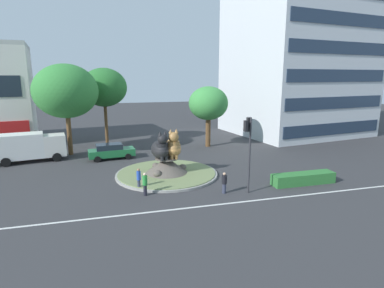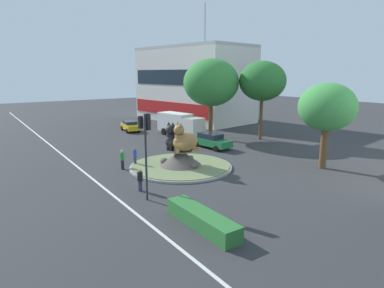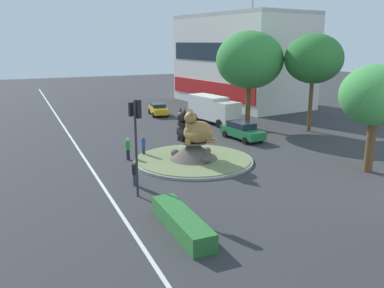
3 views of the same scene
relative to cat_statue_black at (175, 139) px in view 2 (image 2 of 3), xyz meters
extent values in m
plane|color=#333335|center=(0.56, 0.26, -2.52)|extent=(160.00, 160.00, 0.00)
cube|color=silver|center=(0.56, -7.25, -2.52)|extent=(112.00, 0.20, 0.01)
cylinder|color=gray|center=(0.56, 0.26, -2.43)|extent=(9.05, 9.05, 0.18)
cylinder|color=#707F51|center=(0.56, 0.26, -2.31)|extent=(8.69, 8.69, 0.07)
cone|color=#564F47|center=(0.56, 0.26, -1.60)|extent=(3.68, 3.68, 1.36)
cylinder|color=#564F47|center=(0.56, 0.26, -0.98)|extent=(2.02, 2.02, 0.12)
ellipsoid|color=#564F47|center=(2.10, 0.56, -2.00)|extent=(0.69, 0.69, 0.55)
ellipsoid|color=#564F47|center=(-0.19, 1.74, -2.01)|extent=(0.66, 0.68, 0.53)
ellipsoid|color=#564F47|center=(-0.45, -0.85, -1.98)|extent=(0.73, 0.70, 0.58)
ellipsoid|color=black|center=(-0.04, 0.11, -0.13)|extent=(1.93, 2.47, 1.58)
cylinder|color=black|center=(0.08, -0.31, 0.05)|extent=(1.27, 1.27, 0.99)
sphere|color=black|center=(0.12, -0.46, 0.91)|extent=(0.87, 0.87, 0.87)
torus|color=black|center=(0.06, 1.07, -0.76)|extent=(1.08, 1.08, 0.20)
cone|color=black|center=(0.35, -0.39, 1.42)|extent=(0.44, 0.44, 0.36)
cone|color=black|center=(-0.11, -0.53, 1.42)|extent=(0.44, 0.44, 0.36)
cylinder|color=black|center=(0.35, -0.60, -0.72)|extent=(0.28, 0.28, 0.40)
cylinder|color=black|center=(0.00, -0.70, -0.72)|extent=(0.28, 0.28, 0.40)
ellipsoid|color=#9E703D|center=(1.16, 0.37, -0.10)|extent=(1.61, 2.37, 1.65)
cylinder|color=#9E703D|center=(1.13, -0.08, 0.09)|extent=(1.15, 1.15, 1.03)
sphere|color=#9E703D|center=(1.11, -0.25, 0.99)|extent=(0.91, 0.91, 0.91)
torus|color=#9E703D|center=(1.60, 1.27, -0.76)|extent=(1.28, 1.28, 0.21)
cone|color=#9E703D|center=(1.36, -0.26, 1.52)|extent=(0.40, 0.40, 0.37)
cone|color=#9E703D|center=(0.86, -0.23, 1.52)|extent=(0.40, 0.40, 0.37)
cylinder|color=#9E703D|center=(1.29, -0.47, -0.71)|extent=(0.29, 0.29, 0.41)
cylinder|color=#9E703D|center=(0.91, -0.44, -0.71)|extent=(0.29, 0.29, 0.41)
cylinder|color=#2D2D33|center=(5.70, -5.69, 0.35)|extent=(0.14, 0.14, 5.73)
cube|color=black|center=(5.65, -5.47, 2.69)|extent=(0.36, 0.30, 1.05)
sphere|color=#360606|center=(5.64, -5.39, 3.00)|extent=(0.18, 0.18, 0.18)
sphere|color=orange|center=(5.64, -5.39, 2.69)|extent=(0.18, 0.18, 0.18)
sphere|color=black|center=(5.64, -5.39, 2.37)|extent=(0.18, 0.18, 0.18)
cube|color=black|center=(5.26, -5.78, 2.63)|extent=(0.25, 0.31, 0.80)
cube|color=silver|center=(-23.62, 18.55, 3.55)|extent=(21.43, 13.46, 12.14)
cube|color=#B21919|center=(-22.84, 13.22, -0.09)|extent=(19.10, 2.92, 2.18)
cube|color=#19232D|center=(-22.84, 13.24, 5.00)|extent=(18.30, 2.77, 2.43)
cube|color=#B2B2AD|center=(-23.62, 18.55, 9.87)|extent=(21.43, 13.46, 0.50)
cylinder|color=#4C4C51|center=(-18.13, 16.80, 13.09)|extent=(0.10, 0.10, 5.96)
cube|color=#2D7033|center=(10.92, -5.03, -2.07)|extent=(5.36, 1.20, 0.90)
cylinder|color=brown|center=(-8.48, 10.59, -0.36)|extent=(0.51, 0.51, 4.31)
ellipsoid|color=#337F38|center=(-8.48, 10.59, 4.55)|extent=(6.88, 6.88, 5.85)
cylinder|color=brown|center=(-4.45, 15.42, -0.02)|extent=(0.39, 0.39, 5.00)
ellipsoid|color=#286B2D|center=(-4.45, 15.42, 4.75)|extent=(5.69, 5.69, 4.84)
cylinder|color=brown|center=(7.79, 10.49, -0.78)|extent=(0.62, 0.62, 3.47)
ellipsoid|color=#3D8E42|center=(7.79, 10.49, 2.89)|extent=(4.84, 4.84, 4.11)
cylinder|color=#33384C|center=(-2.23, -2.85, -2.12)|extent=(0.24, 0.24, 0.80)
cylinder|color=#284CB2|center=(-2.23, -2.85, -1.38)|extent=(0.32, 0.32, 0.69)
sphere|color=#936B4C|center=(-2.23, -2.85, -0.92)|extent=(0.23, 0.23, 0.23)
cylinder|color=black|center=(-1.91, -4.19, -2.11)|extent=(0.27, 0.27, 0.82)
cylinder|color=#288C38|center=(-1.91, -4.19, -1.35)|extent=(0.35, 0.35, 0.71)
sphere|color=beige|center=(-1.91, -4.19, -0.88)|extent=(0.23, 0.23, 0.23)
cylinder|color=#33384C|center=(3.89, -5.31, -2.14)|extent=(0.29, 0.29, 0.76)
cylinder|color=black|center=(3.89, -5.31, -1.44)|extent=(0.39, 0.39, 0.66)
sphere|color=tan|center=(3.89, -5.31, -1.00)|extent=(0.22, 0.22, 0.22)
cube|color=#1E6B38|center=(-4.04, 7.33, -1.82)|extent=(4.92, 2.29, 0.75)
cube|color=#19232D|center=(-4.27, 7.30, -1.16)|extent=(2.81, 1.85, 0.57)
cylinder|color=black|center=(-2.58, 8.39, -2.20)|extent=(0.66, 0.29, 0.64)
cylinder|color=black|center=(-2.38, 6.61, -2.20)|extent=(0.66, 0.29, 0.64)
cylinder|color=black|center=(-5.69, 8.05, -2.20)|extent=(0.66, 0.29, 0.64)
cylinder|color=black|center=(-5.50, 6.27, -2.20)|extent=(0.66, 0.29, 0.64)
cube|color=gold|center=(-19.30, 4.38, -1.85)|extent=(4.36, 2.34, 0.70)
cube|color=#19232D|center=(-19.50, 4.41, -1.28)|extent=(2.53, 1.86, 0.44)
cylinder|color=black|center=(-17.81, 5.05, -2.20)|extent=(0.67, 0.31, 0.64)
cylinder|color=black|center=(-18.07, 3.31, -2.20)|extent=(0.67, 0.31, 0.64)
cylinder|color=black|center=(-20.53, 5.44, -2.20)|extent=(0.67, 0.31, 0.64)
cylinder|color=black|center=(-20.78, 3.71, -2.20)|extent=(0.67, 0.31, 0.64)
cube|color=silver|center=(-9.81, 8.86, -0.98)|extent=(2.45, 2.57, 2.18)
cube|color=silver|center=(-13.25, 8.25, -0.81)|extent=(5.20, 3.05, 2.51)
cylinder|color=black|center=(-9.93, 9.97, -2.07)|extent=(0.94, 0.45, 0.90)
cylinder|color=black|center=(-9.54, 7.77, -2.07)|extent=(0.94, 0.45, 0.90)
cylinder|color=black|center=(-14.47, 9.16, -2.07)|extent=(0.94, 0.45, 0.90)
cylinder|color=black|center=(-14.08, 6.96, -2.07)|extent=(0.94, 0.45, 0.90)
camera|label=1|loc=(-4.39, -26.37, 6.15)|focal=29.47mm
camera|label=2|loc=(24.31, -14.93, 5.74)|focal=30.80mm
camera|label=3|loc=(27.48, -11.84, 6.41)|focal=37.66mm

